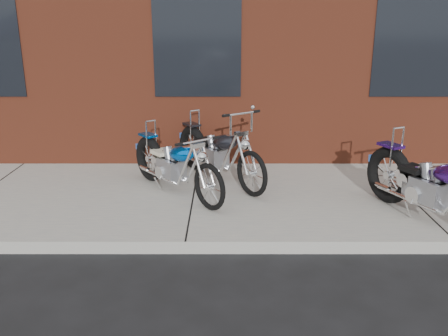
{
  "coord_description": "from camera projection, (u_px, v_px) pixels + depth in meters",
  "views": [
    {
      "loc": [
        0.43,
        -4.75,
        2.49
      ],
      "look_at": [
        0.43,
        0.8,
        0.76
      ],
      "focal_mm": 38.0,
      "sensor_mm": 36.0,
      "label": 1
    }
  ],
  "objects": [
    {
      "name": "ground",
      "position": [
        186.0,
        254.0,
        5.28
      ],
      "size": [
        120.0,
        120.0,
        0.0
      ],
      "primitive_type": "plane",
      "color": "black",
      "rests_on": "ground"
    },
    {
      "name": "sidewalk",
      "position": [
        194.0,
        199.0,
        6.69
      ],
      "size": [
        22.0,
        3.0,
        0.15
      ],
      "primitive_type": "cube",
      "color": "gray",
      "rests_on": "ground"
    },
    {
      "name": "chopper_purple",
      "position": [
        436.0,
        189.0,
        5.6
      ],
      "size": [
        1.12,
        2.21,
        1.34
      ],
      "rotation": [
        0.0,
        0.0,
        -1.13
      ],
      "color": "black",
      "rests_on": "sidewalk"
    },
    {
      "name": "chopper_blue",
      "position": [
        175.0,
        166.0,
        6.62
      ],
      "size": [
        1.43,
        1.75,
        0.94
      ],
      "rotation": [
        0.0,
        0.0,
        -0.9
      ],
      "color": "black",
      "rests_on": "sidewalk"
    },
    {
      "name": "chopper_third",
      "position": [
        218.0,
        154.0,
        7.15
      ],
      "size": [
        1.37,
        1.91,
        1.14
      ],
      "rotation": [
        0.0,
        0.0,
        -0.97
      ],
      "color": "black",
      "rests_on": "sidewalk"
    }
  ]
}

